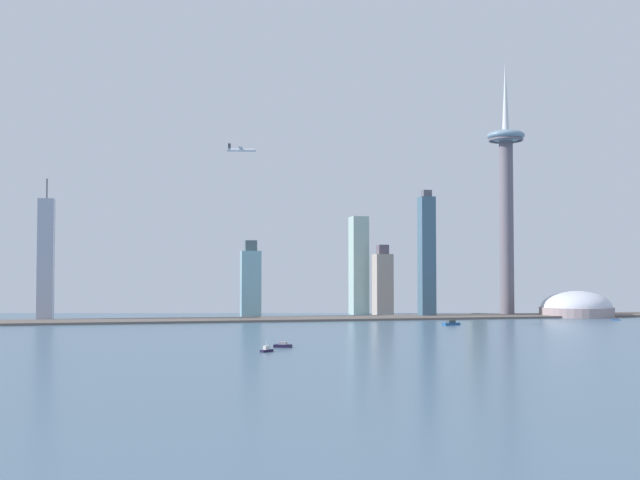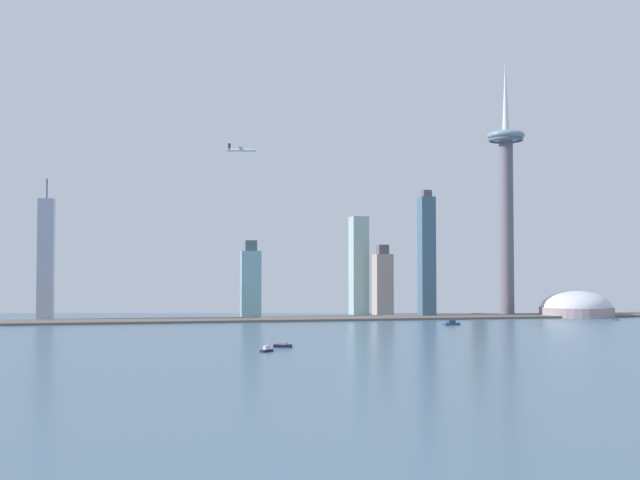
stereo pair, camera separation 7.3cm
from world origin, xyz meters
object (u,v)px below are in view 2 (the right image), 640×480
skyscraper_1 (427,256)px  boat_4 (267,350)px  observation_tower (506,187)px  airplane (241,150)px  skyscraper_6 (476,269)px  boat_0 (283,345)px  skyscraper_5 (359,265)px  boat_2 (616,319)px  stadium_dome (576,308)px  boat_1 (451,323)px  skyscraper_0 (383,283)px  skyscraper_2 (251,282)px  skyscraper_4 (46,260)px

skyscraper_1 → boat_4: bearing=-124.1°
observation_tower → airplane: size_ratio=10.21×
skyscraper_6 → boat_0: skyscraper_6 is taller
observation_tower → skyscraper_5: observation_tower is taller
boat_2 → skyscraper_5: bearing=-167.1°
skyscraper_1 → airplane: airplane is taller
stadium_dome → skyscraper_6: (-73.98, 112.55, 45.92)m
observation_tower → airplane: bearing=-160.6°
skyscraper_5 → boat_0: (-164.56, -404.65, -58.21)m
boat_1 → boat_0: bearing=28.7°
skyscraper_5 → boat_4: 472.60m
skyscraper_6 → boat_0: (-321.24, -409.65, -53.97)m
observation_tower → boat_1: 241.23m
skyscraper_0 → boat_2: bearing=-33.2°
boat_1 → boat_2: size_ratio=2.32×
observation_tower → boat_2: observation_tower is taller
boat_1 → boat_4: (-214.02, -218.61, -0.28)m
observation_tower → stadium_dome: bearing=-25.0°
skyscraper_0 → boat_4: 441.43m
skyscraper_0 → boat_1: skyscraper_0 is taller
stadium_dome → boat_0: (-395.22, -297.10, -8.05)m
skyscraper_6 → boat_1: size_ratio=5.91×
skyscraper_2 → skyscraper_4: 219.23m
skyscraper_2 → skyscraper_5: bearing=21.7°
skyscraper_2 → skyscraper_4: skyscraper_4 is taller
skyscraper_0 → observation_tower: bearing=-13.6°
skyscraper_0 → skyscraper_6: (138.46, 45.41, 16.98)m
observation_tower → boat_1: bearing=-132.2°
observation_tower → boat_4: size_ratio=31.39×
skyscraper_4 → skyscraper_1: bearing=-2.8°
skyscraper_2 → boat_2: (374.25, -125.43, -38.74)m
boat_0 → boat_1: (198.46, 190.22, 0.32)m
boat_2 → stadium_dome: bearing=143.0°
skyscraper_4 → airplane: (190.71, -129.81, 103.31)m
skyscraper_6 → boat_0: bearing=-128.1°
observation_tower → skyscraper_5: bearing=155.0°
skyscraper_1 → skyscraper_5: skyscraper_1 is taller
boat_1 → skyscraper_6: bearing=-134.3°
observation_tower → skyscraper_6: bearing=92.7°
boat_1 → boat_2: (199.70, 32.99, -0.66)m
stadium_dome → boat_1: 224.05m
boat_0 → boat_1: boat_1 is taller
boat_0 → airplane: (-3.17, 214.18, 166.36)m
skyscraper_2 → boat_4: size_ratio=8.98×
stadium_dome → skyscraper_2: (-371.31, 51.55, 30.35)m
skyscraper_2 → airplane: (-27.08, -134.47, 127.96)m
skyscraper_5 → skyscraper_6: 156.82m
boat_4 → airplane: airplane is taller
observation_tower → skyscraper_2: (-301.04, 18.78, -112.55)m
boat_0 → skyscraper_2: bearing=108.8°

